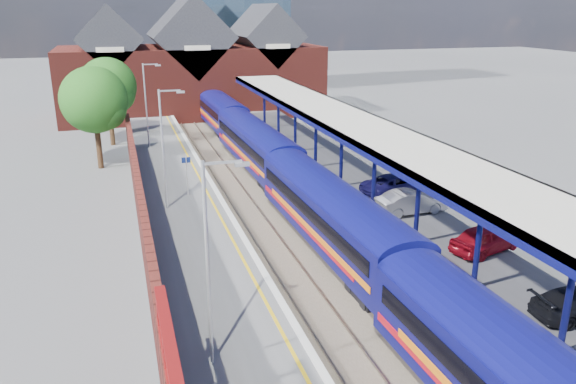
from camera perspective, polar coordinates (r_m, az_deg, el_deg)
name	(u,v)px	position (r m, az deg, el deg)	size (l,w,h in m)	color
ground	(245,177)	(42.89, -4.43, 1.48)	(240.00, 240.00, 0.00)	#5B5B5E
ballast_bed	(281,223)	(33.71, -0.69, -3.16)	(6.00, 76.00, 0.06)	#473D33
rails	(281,221)	(33.68, -0.69, -3.01)	(4.51, 76.00, 0.14)	slate
left_platform	(189,225)	(32.54, -10.04, -3.37)	(5.00, 76.00, 1.00)	#565659
right_platform	(373,206)	(35.58, 8.63, -1.39)	(6.00, 76.00, 1.00)	#565659
coping_left	(229,213)	(32.67, -6.01, -2.10)	(0.30, 76.00, 0.05)	silver
coping_right	(331,202)	(34.32, 4.36, -1.04)	(0.30, 76.00, 0.05)	silver
yellow_line	(219,214)	(32.58, -7.04, -2.24)	(0.14, 76.00, 0.01)	yellow
train	(287,170)	(36.93, -0.15, 2.20)	(3.16, 65.96, 3.45)	#0D0E5C
canopy	(356,126)	(35.81, 6.90, 6.71)	(4.50, 52.00, 4.48)	#0F125A
lamp_post_b	(211,253)	(17.89, -7.79, -6.15)	(1.48, 0.18, 7.00)	#A5A8AA
lamp_post_c	(165,142)	(33.05, -12.40, 4.99)	(1.48, 0.18, 7.00)	#A5A8AA
lamp_post_d	(147,100)	(48.75, -14.10, 9.05)	(1.48, 0.18, 7.00)	#A5A8AA
platform_sign	(187,169)	(35.67, -10.26, 2.27)	(0.55, 0.08, 2.50)	#A5A8AA
brick_wall	(146,242)	(25.66, -14.19, -4.99)	(0.35, 50.00, 3.86)	#591C17
station_building	(191,68)	(69.04, -9.79, 12.27)	(30.00, 12.12, 13.78)	#591C17
tree_near	(96,102)	(46.60, -18.92, 8.66)	(5.20, 5.20, 8.10)	#382314
tree_far	(109,88)	(54.50, -17.69, 10.05)	(5.20, 5.20, 8.10)	#382314
parked_car_red	(486,238)	(28.94, 19.44, -4.47)	(1.58, 3.93, 1.34)	#AA0E1E
parked_car_silver	(411,202)	(33.08, 12.40, -0.97)	(1.45, 4.15, 1.37)	#AEAFB3
parked_car_blue	(395,184)	(36.32, 10.80, 0.81)	(2.15, 4.66, 1.29)	navy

